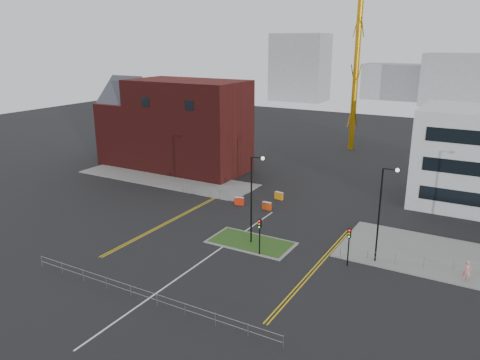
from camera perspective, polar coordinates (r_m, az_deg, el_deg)
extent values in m
plane|color=black|center=(42.76, -6.27, -10.92)|extent=(200.00, 200.00, 0.00)
cube|color=slate|center=(70.40, -9.02, 0.22)|extent=(28.00, 8.00, 0.12)
cube|color=slate|center=(48.59, 26.57, -9.10)|extent=(24.00, 10.00, 0.12)
cube|color=slate|center=(47.87, 1.35, -7.63)|extent=(8.60, 4.60, 0.08)
cube|color=#244617|center=(47.86, 1.35, -7.61)|extent=(8.00, 4.00, 0.12)
cube|color=#491312|center=(73.46, -6.34, 6.57)|extent=(18.00, 10.00, 14.00)
cube|color=black|center=(71.46, -11.47, 9.31)|extent=(1.40, 0.10, 1.40)
cube|color=black|center=(66.51, -6.19, 9.02)|extent=(1.40, 0.10, 1.40)
cube|color=#491312|center=(81.36, -13.20, 5.78)|extent=(6.00, 10.00, 10.00)
cube|color=#2D3038|center=(80.61, -13.43, 9.27)|extent=(6.40, 8.49, 8.49)
cylinder|color=#BD830B|center=(88.95, 14.11, 14.83)|extent=(1.00, 1.00, 35.28)
cylinder|color=black|center=(46.22, 1.39, -2.59)|extent=(0.16, 0.16, 9.00)
cylinder|color=black|center=(44.66, 2.11, 2.75)|extent=(1.20, 0.10, 0.10)
sphere|color=silver|center=(44.40, 2.79, 2.65)|extent=(0.36, 0.36, 0.36)
cylinder|color=black|center=(44.06, 16.57, -4.29)|extent=(0.16, 0.16, 9.00)
cylinder|color=black|center=(42.60, 17.85, 1.25)|extent=(1.20, 0.10, 0.10)
sphere|color=silver|center=(42.49, 18.63, 1.14)|extent=(0.36, 0.36, 0.36)
cylinder|color=black|center=(44.81, 2.41, -7.36)|extent=(0.12, 0.12, 3.00)
cube|color=black|center=(44.14, 2.43, -5.35)|extent=(0.28, 0.22, 0.90)
sphere|color=red|center=(43.93, 2.36, -5.04)|extent=(0.18, 0.18, 0.18)
sphere|color=orange|center=(44.04, 2.35, -5.40)|extent=(0.18, 0.18, 0.18)
sphere|color=#0CCC33|center=(44.15, 2.35, -5.76)|extent=(0.18, 0.18, 0.18)
cylinder|color=black|center=(43.85, 13.06, -8.37)|extent=(0.12, 0.12, 3.00)
cube|color=black|center=(43.17, 13.21, -6.32)|extent=(0.28, 0.22, 0.90)
sphere|color=red|center=(42.94, 13.18, -6.01)|extent=(0.18, 0.18, 0.18)
sphere|color=orange|center=(43.06, 13.16, -6.38)|extent=(0.18, 0.18, 0.18)
sphere|color=#0CCC33|center=(43.17, 13.13, -6.75)|extent=(0.18, 0.18, 0.18)
cylinder|color=gray|center=(38.20, -11.72, -12.99)|extent=(24.00, 0.04, 0.04)
cylinder|color=gray|center=(38.45, -11.67, -13.64)|extent=(24.00, 0.04, 0.04)
cylinder|color=gray|center=(46.54, -23.03, -9.10)|extent=(0.05, 0.05, 1.10)
cylinder|color=gray|center=(32.84, 5.29, -19.15)|extent=(0.05, 0.05, 1.10)
cylinder|color=gray|center=(61.87, -4.83, -0.98)|extent=(6.00, 0.04, 0.04)
cylinder|color=gray|center=(62.02, -4.82, -1.42)|extent=(6.00, 0.04, 0.04)
cylinder|color=gray|center=(63.70, -7.05, -1.00)|extent=(0.05, 0.05, 1.10)
cylinder|color=gray|center=(60.45, -2.47, -1.86)|extent=(0.05, 0.05, 1.10)
cylinder|color=gray|center=(45.95, 24.63, -8.95)|extent=(19.01, 5.04, 0.04)
cylinder|color=gray|center=(46.16, 24.56, -9.51)|extent=(19.01, 5.04, 0.04)
cylinder|color=gray|center=(45.37, 12.14, -8.75)|extent=(0.05, 0.05, 1.10)
cube|color=silver|center=(44.21, -4.73, -9.90)|extent=(0.15, 30.00, 0.01)
cube|color=gold|center=(55.01, -7.80, -4.52)|extent=(0.12, 24.00, 0.01)
cube|color=gold|center=(54.84, -7.55, -4.58)|extent=(0.12, 24.00, 0.01)
cube|color=gold|center=(43.47, 8.94, -10.55)|extent=(0.12, 20.00, 0.01)
cube|color=gold|center=(43.38, 9.32, -10.63)|extent=(0.12, 20.00, 0.01)
cube|color=gray|center=(163.20, 7.31, 13.45)|extent=(18.00, 12.00, 22.00)
cube|color=gray|center=(161.36, 25.64, 10.89)|extent=(24.00, 12.00, 16.00)
cube|color=gray|center=(173.71, 19.86, 11.15)|extent=(30.00, 12.00, 12.00)
imported|color=pink|center=(44.71, 25.92, -9.97)|extent=(0.76, 0.55, 1.92)
cube|color=red|center=(58.38, -0.09, -2.59)|extent=(1.22, 0.67, 0.97)
cube|color=silver|center=(58.24, -0.09, -2.19)|extent=(1.22, 0.67, 0.12)
cube|color=orange|center=(60.62, 4.77, -1.92)|extent=(1.20, 0.59, 0.96)
cube|color=silver|center=(60.49, 4.78, -1.53)|extent=(1.20, 0.59, 0.12)
cube|color=#C3390A|center=(56.90, 3.31, -3.16)|extent=(1.14, 0.42, 0.94)
cube|color=silver|center=(56.76, 3.31, -2.76)|extent=(1.14, 0.42, 0.11)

